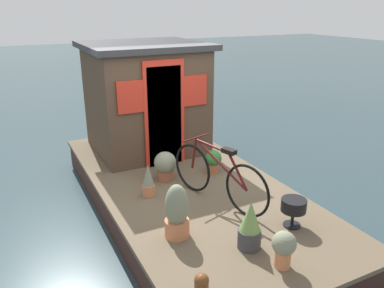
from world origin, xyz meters
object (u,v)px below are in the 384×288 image
at_px(potted_plant_sage, 213,160).
at_px(potted_plant_fern, 250,226).
at_px(houseboat_cabin, 146,97).
at_px(mooring_bollard, 202,284).
at_px(potted_plant_geranium, 165,165).
at_px(charcoal_grill, 294,207).
at_px(potted_plant_lavender, 148,181).
at_px(potted_plant_rosemary, 177,213).
at_px(bicycle, 218,176).
at_px(potted_plant_basil, 284,247).

bearing_deg(potted_plant_sage, potted_plant_fern, 161.37).
relative_size(houseboat_cabin, potted_plant_fern, 3.60).
xyz_separation_m(houseboat_cabin, mooring_bollard, (-4.05, 0.97, -0.88)).
xyz_separation_m(potted_plant_geranium, charcoal_grill, (-1.98, -0.88, 0.03)).
height_order(houseboat_cabin, potted_plant_lavender, houseboat_cabin).
relative_size(potted_plant_geranium, potted_plant_lavender, 0.94).
relative_size(potted_plant_lavender, potted_plant_sage, 1.27).
bearing_deg(charcoal_grill, potted_plant_rosemary, 72.07).
bearing_deg(potted_plant_geranium, potted_plant_fern, -176.37).
bearing_deg(potted_plant_rosemary, potted_plant_lavender, -3.38).
relative_size(houseboat_cabin, bicycle, 1.25).
relative_size(houseboat_cabin, potted_plant_lavender, 4.28).
relative_size(houseboat_cabin, charcoal_grill, 5.70).
xyz_separation_m(potted_plant_rosemary, charcoal_grill, (-0.45, -1.38, -0.04)).
xyz_separation_m(potted_plant_geranium, potted_plant_lavender, (-0.40, 0.43, -0.01)).
bearing_deg(potted_plant_basil, potted_plant_rosemary, 36.23).
xyz_separation_m(potted_plant_rosemary, potted_plant_fern, (-0.59, -0.64, -0.04)).
bearing_deg(houseboat_cabin, charcoal_grill, -169.68).
distance_m(potted_plant_basil, charcoal_grill, 0.86).
xyz_separation_m(bicycle, potted_plant_geranium, (1.01, 0.36, -0.15)).
relative_size(potted_plant_lavender, charcoal_grill, 1.33).
bearing_deg(potted_plant_lavender, houseboat_cabin, -20.11).
relative_size(bicycle, mooring_bollard, 6.82).
bearing_deg(potted_plant_geranium, potted_plant_lavender, 132.44).
bearing_deg(potted_plant_lavender, mooring_bollard, 172.50).
distance_m(potted_plant_rosemary, charcoal_grill, 1.46).
relative_size(potted_plant_rosemary, potted_plant_geranium, 1.46).
bearing_deg(potted_plant_rosemary, potted_plant_sage, -42.54).
bearing_deg(bicycle, charcoal_grill, -151.69).
bearing_deg(charcoal_grill, potted_plant_fern, 100.50).
bearing_deg(bicycle, houseboat_cabin, 2.51).
relative_size(charcoal_grill, mooring_bollard, 1.49).
bearing_deg(potted_plant_basil, houseboat_cabin, 0.04).
bearing_deg(bicycle, potted_plant_fern, 168.37).
bearing_deg(potted_plant_geranium, mooring_bollard, 164.35).
distance_m(bicycle, potted_plant_basil, 1.56).
height_order(potted_plant_geranium, potted_plant_basil, potted_plant_geranium).
height_order(bicycle, potted_plant_basil, bicycle).
xyz_separation_m(potted_plant_geranium, potted_plant_basil, (-2.57, -0.26, -0.00)).
bearing_deg(potted_plant_sage, potted_plant_lavender, 103.40).
bearing_deg(houseboat_cabin, potted_plant_basil, -179.96).
bearing_deg(mooring_bollard, charcoal_grill, -69.96).
relative_size(potted_plant_fern, charcoal_grill, 1.58).
bearing_deg(potted_plant_lavender, potted_plant_basil, -162.38).
height_order(potted_plant_geranium, potted_plant_lavender, potted_plant_lavender).
bearing_deg(charcoal_grill, potted_plant_geranium, 24.03).
relative_size(potted_plant_rosemary, potted_plant_lavender, 1.37).
relative_size(potted_plant_geranium, potted_plant_fern, 0.79).
distance_m(houseboat_cabin, bicycle, 2.57).
xyz_separation_m(potted_plant_fern, potted_plant_lavender, (1.73, 0.57, -0.04)).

